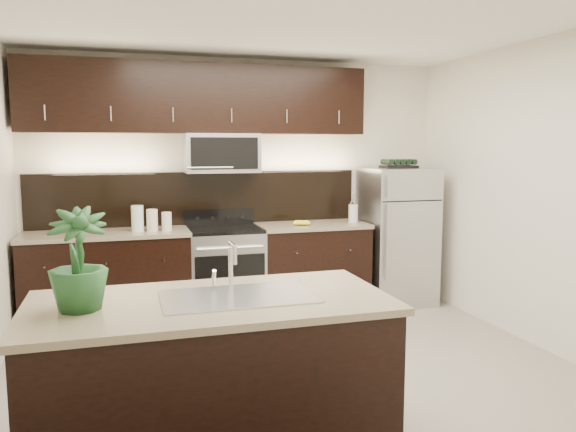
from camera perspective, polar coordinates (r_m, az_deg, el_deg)
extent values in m
plane|color=gray|center=(4.55, 0.81, -15.79)|extent=(4.50, 4.50, 0.00)
cube|color=beige|center=(6.15, -4.76, 3.15)|extent=(4.50, 0.02, 2.70)
cube|color=beige|center=(2.40, 15.31, -3.26)|extent=(4.50, 0.02, 2.70)
cube|color=beige|center=(5.34, 24.57, 1.93)|extent=(0.02, 4.00, 2.70)
cube|color=white|center=(4.30, 0.87, 19.59)|extent=(4.50, 4.00, 0.02)
cube|color=black|center=(5.85, -17.81, -6.31)|extent=(1.57, 0.62, 0.90)
cube|color=black|center=(6.17, 2.42, -5.28)|extent=(1.16, 0.62, 0.90)
cube|color=#B2B2B7|center=(5.93, -6.43, -5.82)|extent=(0.76, 0.62, 0.90)
cube|color=black|center=(5.84, -6.49, -1.37)|extent=(0.76, 0.60, 0.03)
cube|color=tan|center=(5.76, -17.99, -1.75)|extent=(1.59, 0.65, 0.04)
cube|color=tan|center=(6.08, 2.44, -0.95)|extent=(1.18, 0.65, 0.04)
cube|color=black|center=(6.07, -8.93, 1.80)|extent=(3.49, 0.02, 0.56)
cube|color=#B2B2B7|center=(5.89, -6.79, 6.36)|extent=(0.76, 0.40, 0.40)
cube|color=black|center=(5.91, -8.93, 11.66)|extent=(3.49, 0.33, 0.70)
cube|color=black|center=(3.29, -7.67, -16.61)|extent=(1.90, 0.90, 0.90)
cube|color=tan|center=(3.14, -7.82, -8.72)|extent=(1.96, 0.96, 0.04)
cube|color=silver|center=(3.15, -5.10, -8.10)|extent=(0.84, 0.50, 0.01)
cylinder|color=silver|center=(3.33, -5.85, -5.28)|extent=(0.03, 0.03, 0.24)
cylinder|color=silver|center=(3.23, -5.65, -2.94)|extent=(0.02, 0.14, 0.02)
cylinder|color=silver|center=(3.17, -5.40, -4.04)|extent=(0.02, 0.02, 0.10)
cube|color=#B2B2B7|center=(6.44, 11.01, -2.02)|extent=(0.74, 0.67, 1.53)
cube|color=black|center=(6.37, 11.18, 4.93)|extent=(0.38, 0.23, 0.03)
cylinder|color=black|center=(6.30, 10.02, 5.36)|extent=(0.06, 0.22, 0.06)
cylinder|color=black|center=(6.33, 10.61, 5.35)|extent=(0.06, 0.22, 0.06)
cylinder|color=black|center=(6.37, 11.19, 5.35)|extent=(0.06, 0.22, 0.06)
cylinder|color=black|center=(6.40, 11.76, 5.34)|extent=(0.06, 0.22, 0.06)
cylinder|color=black|center=(6.43, 12.33, 5.34)|extent=(0.06, 0.22, 0.06)
imported|color=#1F4D23|center=(3.03, -20.58, -4.16)|extent=(0.30, 0.30, 0.52)
cylinder|color=silver|center=(5.69, -15.05, -0.23)|extent=(0.12, 0.12, 0.26)
cylinder|color=silver|center=(5.68, -13.63, -0.42)|extent=(0.11, 0.11, 0.22)
cylinder|color=silver|center=(5.68, -12.22, -0.55)|extent=(0.10, 0.10, 0.18)
cylinder|color=silver|center=(6.19, 6.63, 0.27)|extent=(0.10, 0.10, 0.20)
cylinder|color=silver|center=(6.17, 6.65, 1.29)|extent=(0.10, 0.10, 0.02)
cylinder|color=silver|center=(6.17, 6.66, 1.76)|extent=(0.01, 0.01, 0.08)
ellipsoid|color=yellow|center=(5.94, 0.91, -0.66)|extent=(0.22, 0.20, 0.06)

